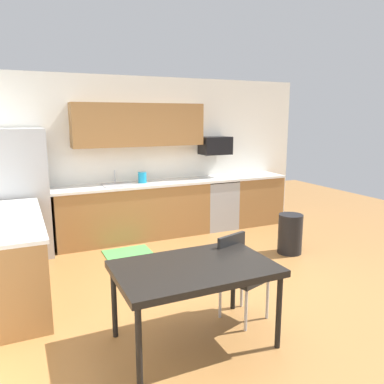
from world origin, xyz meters
name	(u,v)px	position (x,y,z in m)	size (l,w,h in m)	color
ground_plane	(226,287)	(0.00, 0.00, 0.00)	(12.00, 12.00, 0.00)	#9E6B38
wall_back	(153,156)	(0.00, 2.65, 1.35)	(5.80, 0.10, 2.70)	white
cabinet_run_back	(134,213)	(-0.47, 2.30, 0.45)	(2.56, 0.60, 0.90)	olive
cabinet_run_back_right	(253,200)	(1.91, 2.30, 0.45)	(0.99, 0.60, 0.90)	olive
cabinet_run_left	(15,259)	(-2.30, 0.80, 0.45)	(0.60, 2.00, 0.90)	olive
countertop_back	(160,183)	(0.00, 2.30, 0.92)	(4.80, 0.64, 0.04)	silver
countertop_left	(11,219)	(-2.30, 0.80, 0.92)	(0.64, 2.00, 0.04)	silver
upper_cabinets_back	(139,125)	(-0.30, 2.43, 1.90)	(2.20, 0.34, 0.70)	olive
refrigerator	(21,194)	(-2.18, 2.22, 0.94)	(0.76, 0.70, 1.87)	#9EA0A5
oven_range	(217,204)	(1.11, 2.30, 0.46)	(0.60, 0.60, 0.91)	#999BA0
microwave	(215,146)	(1.11, 2.40, 1.52)	(0.54, 0.36, 0.32)	black
sink_basin	(118,189)	(-0.73, 2.30, 0.88)	(0.48, 0.40, 0.14)	#A5A8AD
sink_faucet	(115,177)	(-0.73, 2.48, 1.04)	(0.02, 0.02, 0.24)	#B2B5BA
dining_table	(195,272)	(-0.84, -0.87, 0.68)	(1.40, 0.90, 0.74)	black
chair_near_table	(239,270)	(-0.22, -0.62, 0.50)	(0.50, 0.50, 0.85)	black
trash_bin	(290,234)	(1.46, 0.64, 0.30)	(0.36, 0.36, 0.60)	black
floor_mat	(128,253)	(-0.77, 1.65, 0.01)	(0.70, 0.50, 0.01)	#4CA54C
kettle	(142,178)	(-0.30, 2.35, 1.02)	(0.14, 0.14, 0.20)	#198CBF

